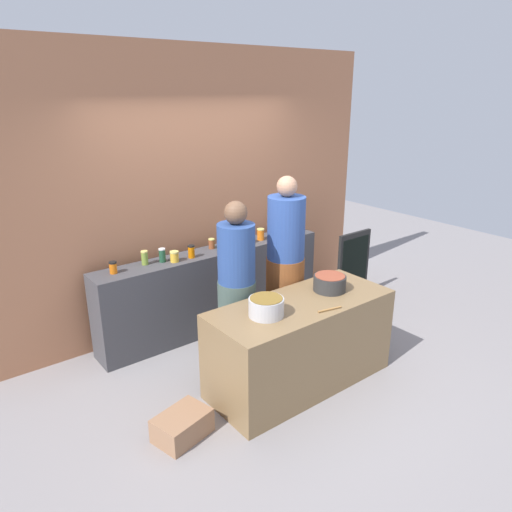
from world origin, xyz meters
TOP-DOWN VIEW (x-y plane):
  - ground at (0.00, 0.00)m, footprint 12.00×12.00m
  - storefront_wall at (0.00, 1.45)m, footprint 4.80×0.12m
  - display_shelf at (0.00, 1.10)m, footprint 2.70×0.36m
  - prep_table at (0.00, -0.30)m, footprint 1.70×0.70m
  - preserve_jar_0 at (-1.11, 1.12)m, footprint 0.07×0.07m
  - preserve_jar_1 at (-0.77, 1.15)m, footprint 0.07×0.07m
  - preserve_jar_2 at (-0.60, 1.12)m, footprint 0.07×0.07m
  - preserve_jar_3 at (-0.50, 1.04)m, footprint 0.09×0.09m
  - preserve_jar_4 at (-0.30, 1.05)m, footprint 0.07×0.07m
  - preserve_jar_5 at (0.02, 1.17)m, footprint 0.07×0.07m
  - preserve_jar_6 at (0.12, 1.11)m, footprint 0.09×0.09m
  - preserve_jar_7 at (0.24, 1.11)m, footprint 0.08×0.08m
  - preserve_jar_8 at (0.44, 1.06)m, footprint 0.07×0.07m
  - preserve_jar_9 at (0.64, 1.08)m, footprint 0.09×0.09m
  - preserve_jar_10 at (1.03, 1.14)m, footprint 0.09×0.09m
  - preserve_jar_11 at (1.13, 1.04)m, footprint 0.08×0.08m
  - preserve_jar_12 at (1.25, 1.08)m, footprint 0.08×0.08m
  - cooking_pot_left at (-0.41, -0.31)m, footprint 0.29×0.29m
  - cooking_pot_center at (0.38, -0.27)m, footprint 0.30×0.30m
  - wooden_spoon at (0.07, -0.56)m, footprint 0.23×0.06m
  - cook_with_tongs at (-0.29, 0.27)m, footprint 0.36×0.36m
  - cook_in_cap at (0.29, 0.25)m, footprint 0.38×0.38m
  - bread_crate at (-1.22, -0.29)m, footprint 0.48×0.38m
  - chalkboard_sign at (1.74, 0.61)m, footprint 0.53×0.05m

SIDE VIEW (x-z plane):
  - ground at x=0.00m, z-range 0.00..0.00m
  - bread_crate at x=-1.22m, z-range 0.00..0.20m
  - prep_table at x=0.00m, z-range 0.00..0.81m
  - display_shelf at x=0.00m, z-range 0.00..0.90m
  - chalkboard_sign at x=1.74m, z-range 0.01..0.91m
  - cook_with_tongs at x=-0.29m, z-range -0.08..1.56m
  - wooden_spoon at x=0.07m, z-range 0.81..0.82m
  - cook_in_cap at x=0.29m, z-range -0.08..1.72m
  - cooking_pot_center at x=0.38m, z-range 0.80..0.95m
  - cooking_pot_left at x=-0.41m, z-range 0.80..0.96m
  - preserve_jar_12 at x=1.25m, z-range 0.90..1.01m
  - preserve_jar_11 at x=1.13m, z-range 0.90..1.01m
  - preserve_jar_6 at x=0.12m, z-range 0.90..1.01m
  - preserve_jar_3 at x=-0.50m, z-range 0.90..1.02m
  - preserve_jar_5 at x=0.02m, z-range 0.90..1.02m
  - preserve_jar_7 at x=0.24m, z-range 0.90..1.02m
  - preserve_jar_0 at x=-1.11m, z-range 0.90..1.02m
  - preserve_jar_4 at x=-0.30m, z-range 0.90..1.04m
  - preserve_jar_9 at x=0.64m, z-range 0.90..1.04m
  - preserve_jar_10 at x=1.03m, z-range 0.90..1.04m
  - preserve_jar_8 at x=0.44m, z-range 0.90..1.04m
  - preserve_jar_2 at x=-0.60m, z-range 0.90..1.05m
  - preserve_jar_1 at x=-0.77m, z-range 0.90..1.05m
  - storefront_wall at x=0.00m, z-range 0.00..3.00m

